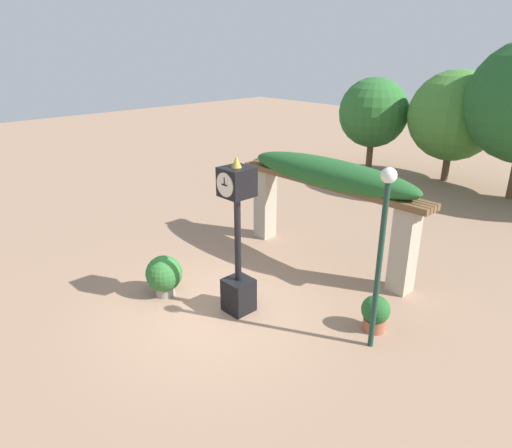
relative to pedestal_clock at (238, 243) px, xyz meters
name	(u,v)px	position (x,y,z in m)	size (l,w,h in m)	color
ground_plane	(219,309)	(-0.31, -0.30, -1.55)	(60.00, 60.00, 0.00)	#9E7A60
pedestal_clock	(238,243)	(0.00, 0.00, 0.00)	(0.56, 0.61, 3.31)	black
pergola	(328,183)	(-0.31, 3.21, 0.52)	(5.46, 1.07, 2.68)	#A89E89
potted_plant_near_left	(375,313)	(2.36, 1.46, -1.16)	(0.56, 0.56, 0.74)	#9E563D
potted_plant_near_right	(164,275)	(-1.61, -0.78, -1.05)	(0.81, 0.81, 0.93)	gray
lamp_post	(382,236)	(2.61, 0.98, 0.66)	(0.27, 0.27, 3.41)	#19382D
tree_line	(494,111)	(-0.03, 12.32, 1.45)	(11.88, 4.36, 5.52)	brown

